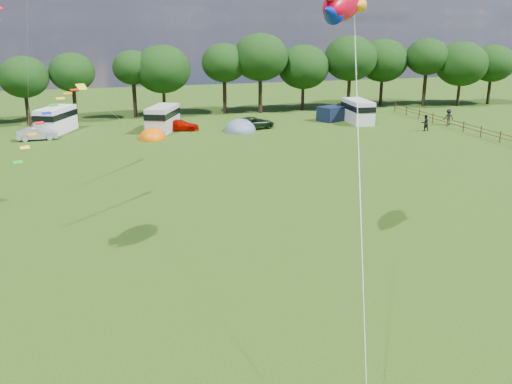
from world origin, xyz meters
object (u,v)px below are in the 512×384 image
object	(u,v)px
campervan_b	(56,119)
campervan_d	(358,110)
car_c	(180,125)
fish_kite	(340,3)
tent_orange	(153,139)
walker_a	(425,123)
tent_greyblue	(240,131)
campervan_c	(163,118)
car_d	(254,123)
car_b	(37,134)
walker_b	(448,117)

from	to	relation	value
campervan_b	campervan_d	xyz separation A→B (m)	(34.47, -3.57, -0.02)
car_c	fish_kite	distance (m)	39.69
tent_orange	fish_kite	world-z (taller)	fish_kite
walker_a	campervan_d	bearing A→B (deg)	-53.28
tent_greyblue	campervan_c	bearing A→B (deg)	162.66
car_d	car_b	bearing A→B (deg)	75.13
car_c	tent_greyblue	world-z (taller)	tent_greyblue
campervan_b	tent_greyblue	bearing A→B (deg)	-79.35
car_d	walker_a	size ratio (longest dim) A/B	2.75
car_b	walker_a	size ratio (longest dim) A/B	2.08
car_c	fish_kite	bearing A→B (deg)	-163.25
tent_orange	car_d	bearing A→B (deg)	11.90
car_c	campervan_d	world-z (taller)	campervan_d
campervan_b	tent_greyblue	world-z (taller)	campervan_b
car_c	car_b	bearing A→B (deg)	108.15
tent_orange	tent_greyblue	size ratio (longest dim) A/B	0.79
campervan_d	car_c	bearing A→B (deg)	93.04
tent_orange	fish_kite	xyz separation A→B (m)	(5.32, -33.97, 12.66)
campervan_c	tent_orange	distance (m)	4.66
car_d	tent_greyblue	distance (m)	2.15
campervan_b	walker_b	size ratio (longest dim) A/B	3.22
campervan_b	campervan_d	bearing A→B (deg)	-71.00
campervan_d	fish_kite	size ratio (longest dim) A/B	1.47
car_c	campervan_c	distance (m)	2.10
car_c	walker_b	xyz separation A→B (m)	(30.67, -5.50, 0.35)
campervan_c	campervan_d	xyz separation A→B (m)	(23.15, -1.17, -0.03)
campervan_b	fish_kite	size ratio (longest dim) A/B	1.57
tent_orange	campervan_b	bearing A→B (deg)	146.06
car_c	car_d	xyz separation A→B (m)	(8.14, -1.34, 0.08)
campervan_b	car_d	bearing A→B (deg)	-75.82
fish_kite	car_d	bearing A→B (deg)	33.85
car_b	walker_b	size ratio (longest dim) A/B	2.00
fish_kite	walker_a	size ratio (longest dim) A/B	2.14
campervan_d	walker_a	world-z (taller)	campervan_d
car_c	car_d	size ratio (longest dim) A/B	0.80
car_b	campervan_d	world-z (taller)	campervan_d
car_b	campervan_d	bearing A→B (deg)	-93.57
car_c	campervan_b	size ratio (longest dim) A/B	0.65
car_b	walker_b	distance (m)	45.82
car_d	tent_greyblue	bearing A→B (deg)	102.24
fish_kite	car_b	bearing A→B (deg)	68.24
campervan_c	campervan_d	distance (m)	23.18
walker_a	tent_orange	bearing A→B (deg)	-5.60
campervan_b	tent_greyblue	xyz separation A→B (m)	(19.50, -4.96, -1.46)
fish_kite	walker_a	distance (m)	40.28
car_b	car_d	distance (m)	23.07
car_c	fish_kite	xyz separation A→B (m)	(1.79, -37.77, 12.08)
car_b	walker_a	bearing A→B (deg)	-103.30
car_b	campervan_c	distance (m)	13.16
campervan_d	tent_greyblue	distance (m)	15.10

